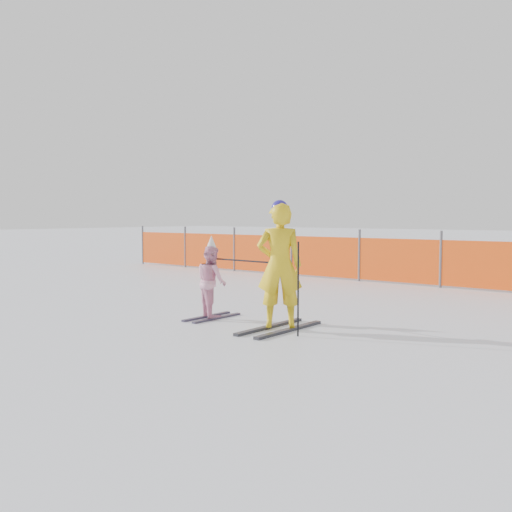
{
  "coord_description": "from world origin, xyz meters",
  "views": [
    {
      "loc": [
        5.09,
        -5.79,
        1.57
      ],
      "look_at": [
        0.0,
        0.5,
        1.0
      ],
      "focal_mm": 40.0,
      "sensor_mm": 36.0,
      "label": 1
    }
  ],
  "objects": [
    {
      "name": "child",
      "position": [
        -0.89,
        0.52,
        0.58
      ],
      "size": [
        0.65,
        1.01,
        1.27
      ],
      "color": "black",
      "rests_on": "ground"
    },
    {
      "name": "ground",
      "position": [
        0.0,
        0.0,
        0.0
      ],
      "size": [
        120.0,
        120.0,
        0.0
      ],
      "primitive_type": "plane",
      "color": "white",
      "rests_on": "ground"
    },
    {
      "name": "safety_fence",
      "position": [
        -2.36,
        6.42,
        0.56
      ],
      "size": [
        14.51,
        0.06,
        1.25
      ],
      "color": "#595960",
      "rests_on": "ground"
    },
    {
      "name": "adult",
      "position": [
        0.44,
        0.47,
        0.89
      ],
      "size": [
        0.74,
        1.45,
        1.79
      ],
      "color": "black",
      "rests_on": "ground"
    },
    {
      "name": "ski_poles",
      "position": [
        0.37,
        0.37,
        0.76
      ],
      "size": [
        1.67,
        0.28,
        1.24
      ],
      "color": "black",
      "rests_on": "ground"
    }
  ]
}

